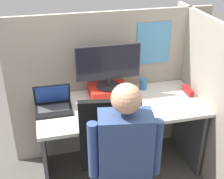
{
  "coord_description": "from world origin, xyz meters",
  "views": [
    {
      "loc": [
        -0.62,
        -1.95,
        2.12
      ],
      "look_at": [
        -0.12,
        0.17,
        0.98
      ],
      "focal_mm": 50.0,
      "sensor_mm": 36.0,
      "label": 1
    }
  ],
  "objects_px": {
    "laptop": "(53,105)",
    "coffee_mug": "(143,84)",
    "stapler": "(188,91)",
    "office_chair": "(118,174)",
    "carrot_toy": "(142,113)",
    "paper_box": "(109,91)",
    "person": "(128,164)",
    "monitor": "(108,65)"
  },
  "relations": [
    {
      "from": "laptop",
      "to": "coffee_mug",
      "type": "bearing_deg",
      "value": 12.33
    },
    {
      "from": "stapler",
      "to": "office_chair",
      "type": "distance_m",
      "value": 1.13
    },
    {
      "from": "carrot_toy",
      "to": "paper_box",
      "type": "bearing_deg",
      "value": 115.27
    },
    {
      "from": "stapler",
      "to": "carrot_toy",
      "type": "xyz_separation_m",
      "value": [
        -0.54,
        -0.27,
        -0.0
      ]
    },
    {
      "from": "laptop",
      "to": "carrot_toy",
      "type": "bearing_deg",
      "value": -20.36
    },
    {
      "from": "carrot_toy",
      "to": "coffee_mug",
      "type": "distance_m",
      "value": 0.48
    },
    {
      "from": "carrot_toy",
      "to": "person",
      "type": "xyz_separation_m",
      "value": [
        -0.29,
        -0.59,
        0.01
      ]
    },
    {
      "from": "monitor",
      "to": "carrot_toy",
      "type": "distance_m",
      "value": 0.53
    },
    {
      "from": "laptop",
      "to": "office_chair",
      "type": "relative_size",
      "value": 0.29
    },
    {
      "from": "office_chair",
      "to": "stapler",
      "type": "bearing_deg",
      "value": 39.3
    },
    {
      "from": "coffee_mug",
      "to": "laptop",
      "type": "bearing_deg",
      "value": -167.67
    },
    {
      "from": "paper_box",
      "to": "office_chair",
      "type": "distance_m",
      "value": 0.88
    },
    {
      "from": "paper_box",
      "to": "office_chair",
      "type": "relative_size",
      "value": 0.33
    },
    {
      "from": "laptop",
      "to": "person",
      "type": "relative_size",
      "value": 0.24
    },
    {
      "from": "paper_box",
      "to": "laptop",
      "type": "bearing_deg",
      "value": -164.3
    },
    {
      "from": "person",
      "to": "stapler",
      "type": "bearing_deg",
      "value": 46.0
    },
    {
      "from": "paper_box",
      "to": "carrot_toy",
      "type": "bearing_deg",
      "value": -64.73
    },
    {
      "from": "paper_box",
      "to": "office_chair",
      "type": "height_order",
      "value": "office_chair"
    },
    {
      "from": "monitor",
      "to": "office_chair",
      "type": "distance_m",
      "value": 0.98
    },
    {
      "from": "monitor",
      "to": "carrot_toy",
      "type": "height_order",
      "value": "monitor"
    },
    {
      "from": "monitor",
      "to": "coffee_mug",
      "type": "height_order",
      "value": "monitor"
    },
    {
      "from": "monitor",
      "to": "coffee_mug",
      "type": "xyz_separation_m",
      "value": [
        0.35,
        0.04,
        -0.25
      ]
    },
    {
      "from": "paper_box",
      "to": "coffee_mug",
      "type": "relative_size",
      "value": 3.27
    },
    {
      "from": "laptop",
      "to": "person",
      "type": "distance_m",
      "value": 0.95
    },
    {
      "from": "carrot_toy",
      "to": "office_chair",
      "type": "relative_size",
      "value": 0.13
    },
    {
      "from": "paper_box",
      "to": "laptop",
      "type": "xyz_separation_m",
      "value": [
        -0.51,
        -0.14,
        0.0
      ]
    },
    {
      "from": "coffee_mug",
      "to": "paper_box",
      "type": "bearing_deg",
      "value": -172.75
    },
    {
      "from": "paper_box",
      "to": "stapler",
      "type": "relative_size",
      "value": 2.19
    },
    {
      "from": "monitor",
      "to": "person",
      "type": "distance_m",
      "value": 1.04
    },
    {
      "from": "laptop",
      "to": "office_chair",
      "type": "bearing_deg",
      "value": -60.68
    },
    {
      "from": "laptop",
      "to": "coffee_mug",
      "type": "relative_size",
      "value": 2.87
    },
    {
      "from": "coffee_mug",
      "to": "office_chair",
      "type": "bearing_deg",
      "value": -118.31
    },
    {
      "from": "monitor",
      "to": "person",
      "type": "bearing_deg",
      "value": -95.64
    },
    {
      "from": "paper_box",
      "to": "laptop",
      "type": "height_order",
      "value": "laptop"
    },
    {
      "from": "paper_box",
      "to": "coffee_mug",
      "type": "xyz_separation_m",
      "value": [
        0.35,
        0.04,
        0.01
      ]
    },
    {
      "from": "carrot_toy",
      "to": "person",
      "type": "distance_m",
      "value": 0.66
    },
    {
      "from": "paper_box",
      "to": "office_chair",
      "type": "bearing_deg",
      "value": -98.43
    },
    {
      "from": "monitor",
      "to": "coffee_mug",
      "type": "bearing_deg",
      "value": 6.81
    },
    {
      "from": "office_chair",
      "to": "person",
      "type": "relative_size",
      "value": 0.81
    },
    {
      "from": "carrot_toy",
      "to": "person",
      "type": "bearing_deg",
      "value": -116.19
    },
    {
      "from": "carrot_toy",
      "to": "office_chair",
      "type": "bearing_deg",
      "value": -126.21
    },
    {
      "from": "monitor",
      "to": "person",
      "type": "relative_size",
      "value": 0.44
    }
  ]
}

